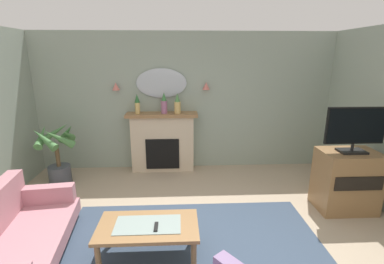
{
  "coord_description": "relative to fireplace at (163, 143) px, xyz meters",
  "views": [
    {
      "loc": [
        -0.12,
        -2.41,
        2.23
      ],
      "look_at": [
        0.08,
        1.76,
        1.07
      ],
      "focal_mm": 25.97,
      "sensor_mm": 36.0,
      "label": 1
    }
  ],
  "objects": [
    {
      "name": "wall_back",
      "position": [
        0.45,
        0.22,
        0.76
      ],
      "size": [
        6.73,
        0.1,
        2.66
      ],
      "primitive_type": "cube",
      "color": "#93A393",
      "rests_on": "ground"
    },
    {
      "name": "patterned_rug",
      "position": [
        0.45,
        -2.59,
        -0.56
      ],
      "size": [
        3.2,
        2.4,
        0.01
      ],
      "primitive_type": "cube",
      "color": "#38475B",
      "rests_on": "ground"
    },
    {
      "name": "fireplace",
      "position": [
        0.0,
        0.0,
        0.0
      ],
      "size": [
        1.36,
        0.36,
        1.16
      ],
      "color": "beige",
      "rests_on": "ground"
    },
    {
      "name": "mantel_vase_centre",
      "position": [
        -0.45,
        -0.03,
        0.78
      ],
      "size": [
        0.1,
        0.1,
        0.37
      ],
      "color": "tan",
      "rests_on": "fireplace"
    },
    {
      "name": "mantel_vase_right",
      "position": [
        0.05,
        -0.03,
        0.78
      ],
      "size": [
        0.12,
        0.12,
        0.4
      ],
      "color": "#9E6084",
      "rests_on": "fireplace"
    },
    {
      "name": "mantel_vase_left",
      "position": [
        0.3,
        -0.03,
        0.76
      ],
      "size": [
        0.12,
        0.12,
        0.38
      ],
      "color": "tan",
      "rests_on": "fireplace"
    },
    {
      "name": "wall_mirror",
      "position": [
        -0.0,
        0.14,
        1.14
      ],
      "size": [
        0.96,
        0.06,
        0.56
      ],
      "primitive_type": "ellipsoid",
      "color": "#B2BCC6"
    },
    {
      "name": "wall_sconce_left",
      "position": [
        -0.85,
        0.09,
        1.09
      ],
      "size": [
        0.14,
        0.14,
        0.14
      ],
      "primitive_type": "cone",
      "color": "#D17066"
    },
    {
      "name": "wall_sconce_right",
      "position": [
        0.85,
        0.09,
        1.09
      ],
      "size": [
        0.14,
        0.14,
        0.14
      ],
      "primitive_type": "cone",
      "color": "#D17066"
    },
    {
      "name": "coffee_table",
      "position": [
        -0.03,
        -2.54,
        -0.19
      ],
      "size": [
        1.1,
        0.6,
        0.45
      ],
      "color": "olive",
      "rests_on": "ground"
    },
    {
      "name": "tv_remote",
      "position": [
        0.07,
        -2.6,
        -0.12
      ],
      "size": [
        0.04,
        0.16,
        0.02
      ],
      "primitive_type": "cube",
      "color": "black",
      "rests_on": "coffee_table"
    },
    {
      "name": "floral_couch",
      "position": [
        -1.52,
        -2.5,
        -0.25
      ],
      "size": [
        1.06,
        1.8,
        0.76
      ],
      "color": "#B77A84",
      "rests_on": "ground"
    },
    {
      "name": "tv_cabinet",
      "position": [
        2.77,
        -1.59,
        -0.12
      ],
      "size": [
        0.8,
        0.57,
        0.9
      ],
      "color": "olive",
      "rests_on": "ground"
    },
    {
      "name": "tv_flatscreen",
      "position": [
        2.77,
        -1.61,
        0.68
      ],
      "size": [
        0.84,
        0.24,
        0.65
      ],
      "color": "black",
      "rests_on": "tv_cabinet"
    },
    {
      "name": "potted_plant_tall_palm",
      "position": [
        -1.8,
        -0.53,
        0.01
      ],
      "size": [
        0.74,
        0.76,
        1.11
      ],
      "color": "#474C56",
      "rests_on": "ground"
    }
  ]
}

